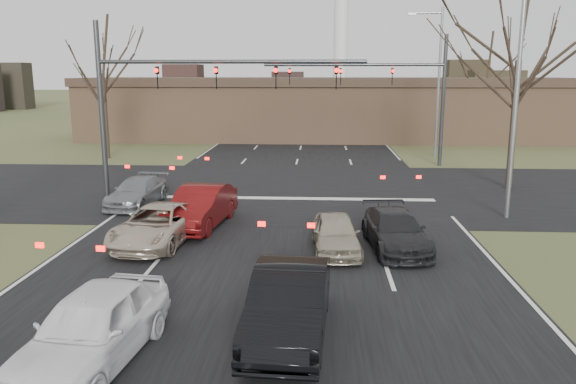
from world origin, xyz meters
name	(u,v)px	position (x,y,z in m)	size (l,w,h in m)	color
ground	(256,319)	(0.00, 0.00, 0.00)	(360.00, 360.00, 0.00)	#3F4A27
road_main	(308,118)	(0.00, 60.00, 0.01)	(14.00, 300.00, 0.02)	black
road_cross	(290,190)	(0.00, 15.00, 0.01)	(200.00, 14.00, 0.02)	black
building	(326,108)	(2.00, 38.00, 2.67)	(42.40, 10.40, 5.30)	#8E684C
mast_arm_near	(171,87)	(-5.23, 13.00, 5.07)	(12.12, 0.24, 8.00)	#383A3D
mast_arm_far	(397,84)	(6.18, 23.00, 5.02)	(11.12, 0.24, 8.00)	#383A3D
streetlight_right_near	(513,76)	(8.82, 10.00, 5.59)	(2.34, 0.25, 10.00)	gray
streetlight_right_far	(436,75)	(9.32, 27.00, 5.59)	(2.34, 0.25, 10.00)	gray
tree_right_near	(523,4)	(11.00, 16.00, 8.90)	(6.90, 6.90, 11.50)	black
tree_left_far	(101,48)	(-13.00, 25.00, 7.34)	(5.70, 5.70, 9.50)	black
tree_right_far	(489,57)	(15.00, 35.00, 6.96)	(5.40, 5.40, 9.00)	black
car_silver_suv	(158,225)	(-4.00, 5.85, 0.65)	(2.15, 4.67, 1.30)	beige
car_white_sedan	(92,327)	(-3.00, -2.21, 0.77)	(1.81, 4.50, 1.53)	white
car_black_hatch	(289,303)	(0.84, -0.75, 0.76)	(1.62, 4.63, 1.53)	black
car_charcoal_sedan	(396,231)	(4.00, 5.68, 0.62)	(1.75, 4.29, 1.25)	black
car_grey_ahead	(137,192)	(-6.50, 11.35, 0.60)	(1.69, 4.15, 1.20)	gray
car_red_ahead	(200,207)	(-3.00, 8.02, 0.77)	(1.63, 4.67, 1.54)	#570C0C
car_silver_ahead	(336,233)	(2.02, 5.26, 0.62)	(1.46, 3.64, 1.24)	#AEA58D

